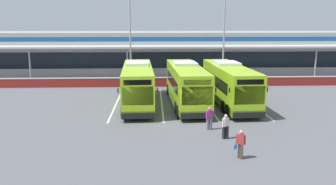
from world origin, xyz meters
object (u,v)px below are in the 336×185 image
object	(u,v)px
coach_bus_left_centre	(186,85)
coach_bus_leftmost	(138,85)
lamp_post_west	(130,32)
pedestrian_near_bin	(209,118)
coach_bus_centre	(229,85)
lamp_post_centre	(224,31)
pedestrian_with_handbag	(240,143)
pedestrian_in_dark_coat	(226,126)

from	to	relation	value
coach_bus_left_centre	coach_bus_leftmost	bearing A→B (deg)	177.98
lamp_post_west	pedestrian_near_bin	bearing A→B (deg)	-71.33
coach_bus_left_centre	lamp_post_west	world-z (taller)	lamp_post_west
pedestrian_near_bin	coach_bus_centre	bearing A→B (deg)	68.80
lamp_post_centre	pedestrian_near_bin	bearing A→B (deg)	-103.83
coach_bus_centre	pedestrian_with_handbag	world-z (taller)	coach_bus_centre
pedestrian_in_dark_coat	lamp_post_west	distance (m)	23.49
pedestrian_near_bin	lamp_post_centre	world-z (taller)	lamp_post_centre
coach_bus_left_centre	pedestrian_near_bin	bearing A→B (deg)	-83.45
coach_bus_left_centre	pedestrian_near_bin	distance (m)	7.89
coach_bus_leftmost	pedestrian_with_handbag	bearing A→B (deg)	-64.98
pedestrian_with_handbag	pedestrian_in_dark_coat	world-z (taller)	same
coach_bus_leftmost	coach_bus_centre	bearing A→B (deg)	-0.97
coach_bus_centre	pedestrian_with_handbag	size ratio (longest dim) A/B	7.56
pedestrian_with_handbag	lamp_post_west	xyz separation A→B (m)	(-7.52, 24.93, 5.43)
pedestrian_near_bin	lamp_post_west	size ratio (longest dim) A/B	0.15
coach_bus_left_centre	pedestrian_with_handbag	distance (m)	13.20
lamp_post_centre	lamp_post_west	bearing A→B (deg)	-179.63
coach_bus_leftmost	pedestrian_with_handbag	size ratio (longest dim) A/B	7.56
pedestrian_with_handbag	coach_bus_left_centre	bearing A→B (deg)	97.71
pedestrian_with_handbag	lamp_post_west	distance (m)	26.60
coach_bus_leftmost	pedestrian_near_bin	distance (m)	9.59
pedestrian_with_handbag	lamp_post_west	world-z (taller)	lamp_post_west
pedestrian_near_bin	lamp_post_centre	bearing A→B (deg)	76.17
coach_bus_left_centre	coach_bus_centre	bearing A→B (deg)	0.22
pedestrian_near_bin	pedestrian_in_dark_coat	bearing A→B (deg)	-69.56
lamp_post_west	lamp_post_centre	distance (m)	11.51
pedestrian_with_handbag	pedestrian_in_dark_coat	bearing A→B (deg)	92.43
coach_bus_centre	lamp_post_west	bearing A→B (deg)	129.18
coach_bus_left_centre	pedestrian_near_bin	size ratio (longest dim) A/B	7.56
pedestrian_near_bin	coach_bus_leftmost	bearing A→B (deg)	123.68
coach_bus_left_centre	lamp_post_west	bearing A→B (deg)	115.83
coach_bus_leftmost	pedestrian_in_dark_coat	size ratio (longest dim) A/B	7.56
coach_bus_centre	lamp_post_west	distance (m)	15.96
coach_bus_left_centre	lamp_post_west	size ratio (longest dim) A/B	1.11
coach_bus_leftmost	coach_bus_centre	xyz separation A→B (m)	(8.32, -0.14, 0.00)
coach_bus_centre	pedestrian_near_bin	xyz separation A→B (m)	(-3.03, -7.80, -0.91)
pedestrian_in_dark_coat	lamp_post_west	world-z (taller)	lamp_post_west
pedestrian_in_dark_coat	pedestrian_near_bin	world-z (taller)	same
coach_bus_leftmost	lamp_post_centre	world-z (taller)	lamp_post_centre
pedestrian_in_dark_coat	pedestrian_with_handbag	bearing A→B (deg)	-87.57
coach_bus_leftmost	coach_bus_left_centre	world-z (taller)	same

